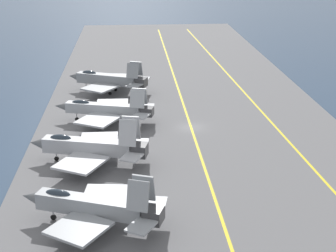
{
  "coord_description": "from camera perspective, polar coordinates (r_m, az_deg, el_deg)",
  "views": [
    {
      "loc": [
        -73.82,
        9.13,
        28.28
      ],
      "look_at": [
        -5.9,
        4.01,
        2.9
      ],
      "focal_mm": 55.0,
      "sensor_mm": 36.0,
      "label": 1
    }
  ],
  "objects": [
    {
      "name": "deck_stripe_centerline",
      "position": [
        79.44,
        2.56,
        -0.13
      ],
      "size": [
        174.8,
        0.36,
        0.01
      ],
      "primitive_type": "cube",
      "color": "yellow",
      "rests_on": "carrier_deck"
    },
    {
      "name": "ground_plane",
      "position": [
        79.58,
        2.56,
        -0.4
      ],
      "size": [
        2000.0,
        2000.0,
        0.0
      ],
      "primitive_type": "plane",
      "color": "navy"
    },
    {
      "name": "parked_jet_fourth",
      "position": [
        96.92,
        -6.66,
        5.15
      ],
      "size": [
        13.44,
        15.81,
        6.21
      ],
      "color": "gray",
      "rests_on": "carrier_deck"
    },
    {
      "name": "parked_jet_second",
      "position": [
        66.86,
        -8.67,
        -2.27
      ],
      "size": [
        13.67,
        15.83,
        6.61
      ],
      "color": "#A8AAAF",
      "rests_on": "carrier_deck"
    },
    {
      "name": "deck_stripe_foul_line",
      "position": [
        81.96,
        11.64,
        0.11
      ],
      "size": [
        174.64,
        8.27,
        0.01
      ],
      "primitive_type": "cube",
      "rotation": [
        0.0,
        0.0,
        0.05
      ],
      "color": "yellow",
      "rests_on": "carrier_deck"
    },
    {
      "name": "carrier_deck",
      "position": [
        79.51,
        2.56,
        -0.27
      ],
      "size": [
        194.23,
        47.36,
        0.4
      ],
      "primitive_type": "cube",
      "color": "slate",
      "rests_on": "ground"
    },
    {
      "name": "parked_jet_third",
      "position": [
        81.06,
        -6.94,
        1.87
      ],
      "size": [
        13.79,
        16.13,
        5.82
      ],
      "color": "#9EA3A8",
      "rests_on": "carrier_deck"
    },
    {
      "name": "parked_jet_nearest",
      "position": [
        52.75,
        -8.33,
        -8.77
      ],
      "size": [
        12.41,
        15.42,
        6.18
      ],
      "color": "gray",
      "rests_on": "carrier_deck"
    }
  ]
}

